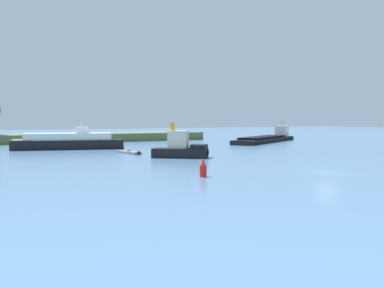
% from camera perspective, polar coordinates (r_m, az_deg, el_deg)
% --- Properties ---
extents(ground_plane, '(400.00, 400.00, 0.00)m').
position_cam_1_polar(ground_plane, '(50.28, 16.85, -3.51)').
color(ground_plane, '#476B8E').
extents(treeline_island, '(89.24, 10.90, 10.79)m').
position_cam_1_polar(treeline_island, '(110.03, -23.28, 1.66)').
color(treeline_island, '#566B3D').
rests_on(treeline_island, ground).
extents(white_riverboat, '(20.69, 9.07, 5.55)m').
position_cam_1_polar(white_riverboat, '(86.88, -15.57, 0.29)').
color(white_riverboat, black).
rests_on(white_riverboat, ground).
extents(tugboat, '(8.33, 7.62, 5.19)m').
position_cam_1_polar(tugboat, '(65.98, -1.43, -0.59)').
color(tugboat, black).
rests_on(tugboat, ground).
extents(small_motorboat, '(2.44, 5.63, 0.87)m').
position_cam_1_polar(small_motorboat, '(74.19, -8.02, -1.07)').
color(small_motorboat, slate).
rests_on(small_motorboat, ground).
extents(cargo_barge, '(28.77, 20.78, 5.59)m').
position_cam_1_polar(cargo_barge, '(110.70, 9.50, 0.70)').
color(cargo_barge, black).
rests_on(cargo_barge, ground).
extents(channel_buoy_red, '(0.70, 0.70, 1.90)m').
position_cam_1_polar(channel_buoy_red, '(44.50, 1.42, -3.19)').
color(channel_buoy_red, red).
rests_on(channel_buoy_red, ground).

